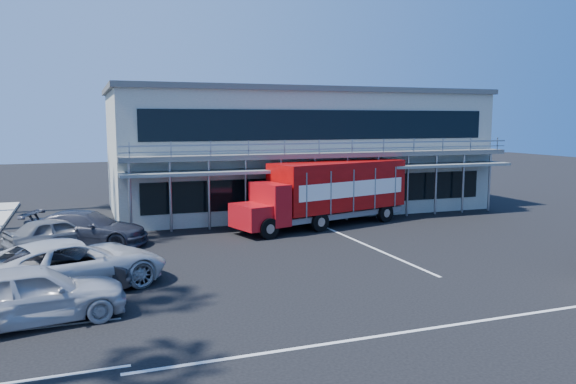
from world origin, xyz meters
name	(u,v)px	position (x,y,z in m)	size (l,w,h in m)	color
ground	(363,269)	(0.00, 0.00, 0.00)	(120.00, 120.00, 0.00)	black
building	(295,149)	(3.00, 14.94, 3.66)	(22.40, 12.00, 7.30)	#9B9F92
red_truck	(328,191)	(2.35, 8.32, 1.81)	(10.05, 4.79, 3.30)	#AF0E14
parked_car_a	(32,294)	(-10.98, -2.00, 0.82)	(1.95, 4.84, 1.65)	#A7A8AE
parked_car_b	(64,269)	(-10.28, 0.94, 0.72)	(1.52, 4.36, 1.44)	black
parked_car_c	(72,265)	(-10.03, 0.80, 0.84)	(2.80, 6.08, 1.69)	#BBBBBD
parked_car_d	(87,228)	(-9.50, 7.60, 0.76)	(2.13, 5.23, 1.52)	#2A2D38
parked_car_e	(57,233)	(-10.69, 7.20, 0.70)	(1.66, 4.12, 1.41)	slate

